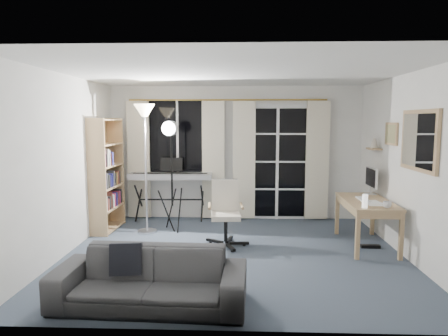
# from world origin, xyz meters

# --- Properties ---
(floor) EXTENTS (4.50, 4.00, 0.02)m
(floor) POSITION_xyz_m (0.00, 0.00, -0.01)
(floor) COLOR #3A4855
(floor) RESTS_ON ground
(window) EXTENTS (1.20, 0.08, 1.40)m
(window) POSITION_xyz_m (-1.05, 1.97, 1.50)
(window) COLOR white
(window) RESTS_ON floor
(french_door) EXTENTS (1.32, 0.09, 2.11)m
(french_door) POSITION_xyz_m (0.75, 1.97, 1.03)
(french_door) COLOR white
(french_door) RESTS_ON floor
(curtains) EXTENTS (3.60, 0.07, 2.13)m
(curtains) POSITION_xyz_m (-0.14, 1.88, 1.09)
(curtains) COLOR gold
(curtains) RESTS_ON floor
(bookshelf) EXTENTS (0.33, 0.86, 1.83)m
(bookshelf) POSITION_xyz_m (-2.12, 1.11, 0.87)
(bookshelf) COLOR tan
(bookshelf) RESTS_ON floor
(torchiere_lamp) EXTENTS (0.41, 0.41, 2.04)m
(torchiere_lamp) POSITION_xyz_m (-1.41, 0.98, 1.64)
(torchiere_lamp) COLOR #B2B2B7
(torchiere_lamp) RESTS_ON floor
(keyboard_piano) EXTENTS (1.46, 0.73, 1.05)m
(keyboard_piano) POSITION_xyz_m (-1.14, 1.70, 0.80)
(keyboard_piano) COLOR black
(keyboard_piano) RESTS_ON floor
(studio_light) EXTENTS (0.36, 0.37, 1.82)m
(studio_light) POSITION_xyz_m (-1.02, 1.04, 1.46)
(studio_light) COLOR black
(studio_light) RESTS_ON floor
(office_chair) EXTENTS (0.63, 0.65, 0.94)m
(office_chair) POSITION_xyz_m (-0.13, 0.43, 0.55)
(office_chair) COLOR black
(office_chair) RESTS_ON floor
(desk) EXTENTS (0.64, 1.25, 0.66)m
(desk) POSITION_xyz_m (1.88, 0.41, 0.58)
(desk) COLOR #A97F56
(desk) RESTS_ON floor
(monitor) EXTENTS (0.16, 0.48, 0.42)m
(monitor) POSITION_xyz_m (2.08, 0.86, 0.92)
(monitor) COLOR silver
(monitor) RESTS_ON desk
(desk_clutter) EXTENTS (0.40, 0.75, 0.84)m
(desk_clutter) POSITION_xyz_m (1.82, 0.20, 0.52)
(desk_clutter) COLOR white
(desk_clutter) RESTS_ON desk
(mug) EXTENTS (0.11, 0.09, 0.11)m
(mug) POSITION_xyz_m (1.98, -0.09, 0.72)
(mug) COLOR silver
(mug) RESTS_ON desk
(wall_mirror) EXTENTS (0.04, 0.94, 0.74)m
(wall_mirror) POSITION_xyz_m (2.22, -0.35, 1.55)
(wall_mirror) COLOR tan
(wall_mirror) RESTS_ON floor
(framed_print) EXTENTS (0.03, 0.42, 0.32)m
(framed_print) POSITION_xyz_m (2.23, 0.55, 1.60)
(framed_print) COLOR tan
(framed_print) RESTS_ON floor
(wall_shelf) EXTENTS (0.16, 0.30, 0.18)m
(wall_shelf) POSITION_xyz_m (2.16, 1.05, 1.41)
(wall_shelf) COLOR tan
(wall_shelf) RESTS_ON floor
(sofa) EXTENTS (1.87, 0.62, 0.72)m
(sofa) POSITION_xyz_m (-0.79, -1.55, 0.36)
(sofa) COLOR #2F2F31
(sofa) RESTS_ON floor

